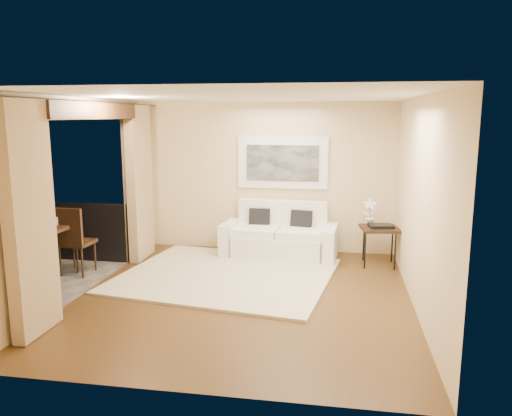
% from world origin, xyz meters
% --- Properties ---
extents(floor, '(5.00, 5.00, 0.00)m').
position_xyz_m(floor, '(0.00, 0.00, 0.00)').
color(floor, '#523718').
rests_on(floor, ground).
extents(room_shell, '(5.00, 6.40, 5.00)m').
position_xyz_m(room_shell, '(-2.13, 0.00, 2.52)').
color(room_shell, white).
rests_on(room_shell, ground).
extents(balcony, '(1.81, 2.60, 1.17)m').
position_xyz_m(balcony, '(-3.31, 0.00, 0.18)').
color(balcony, '#605B56').
rests_on(balcony, ground).
extents(curtains, '(0.16, 4.80, 2.64)m').
position_xyz_m(curtains, '(-2.11, 0.00, 1.34)').
color(curtains, tan).
rests_on(curtains, ground).
extents(artwork, '(1.62, 0.07, 0.92)m').
position_xyz_m(artwork, '(0.24, 2.46, 1.62)').
color(artwork, white).
rests_on(artwork, room_shell).
extents(rug, '(3.49, 3.15, 0.04)m').
position_xyz_m(rug, '(-0.44, 0.78, 0.02)').
color(rug, beige).
rests_on(rug, floor).
extents(sofa, '(2.05, 1.00, 0.96)m').
position_xyz_m(sofa, '(0.24, 2.09, 0.34)').
color(sofa, white).
rests_on(sofa, floor).
extents(side_table, '(0.68, 0.68, 0.65)m').
position_xyz_m(side_table, '(1.93, 1.80, 0.59)').
color(side_table, black).
rests_on(side_table, floor).
extents(tray, '(0.43, 0.35, 0.05)m').
position_xyz_m(tray, '(1.94, 1.78, 0.67)').
color(tray, black).
rests_on(tray, side_table).
extents(orchid, '(0.26, 0.20, 0.46)m').
position_xyz_m(orchid, '(1.77, 1.93, 0.87)').
color(orchid, white).
rests_on(orchid, side_table).
extents(bistro_table, '(0.72, 0.72, 0.83)m').
position_xyz_m(bistro_table, '(-3.09, 0.31, 0.75)').
color(bistro_table, black).
rests_on(bistro_table, balcony).
extents(balcony_chair_far, '(0.49, 0.49, 1.08)m').
position_xyz_m(balcony_chair_far, '(-2.78, 0.45, 0.63)').
color(balcony_chair_far, black).
rests_on(balcony_chair_far, balcony).
extents(balcony_chair_near, '(0.57, 0.58, 1.06)m').
position_xyz_m(balcony_chair_near, '(-3.56, 0.08, 0.62)').
color(balcony_chair_near, black).
rests_on(balcony_chair_near, balcony).
extents(ice_bucket, '(0.18, 0.18, 0.20)m').
position_xyz_m(ice_bucket, '(-3.27, 0.44, 0.93)').
color(ice_bucket, white).
rests_on(ice_bucket, bistro_table).
extents(candle, '(0.06, 0.06, 0.07)m').
position_xyz_m(candle, '(-3.04, 0.46, 0.86)').
color(candle, red).
rests_on(candle, bistro_table).
extents(vase, '(0.04, 0.04, 0.18)m').
position_xyz_m(vase, '(-3.15, 0.14, 0.92)').
color(vase, silver).
rests_on(vase, bistro_table).
extents(glass_a, '(0.06, 0.06, 0.12)m').
position_xyz_m(glass_a, '(-3.00, 0.27, 0.89)').
color(glass_a, silver).
rests_on(glass_a, bistro_table).
extents(glass_b, '(0.06, 0.06, 0.12)m').
position_xyz_m(glass_b, '(-2.96, 0.35, 0.89)').
color(glass_b, white).
rests_on(glass_b, bistro_table).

